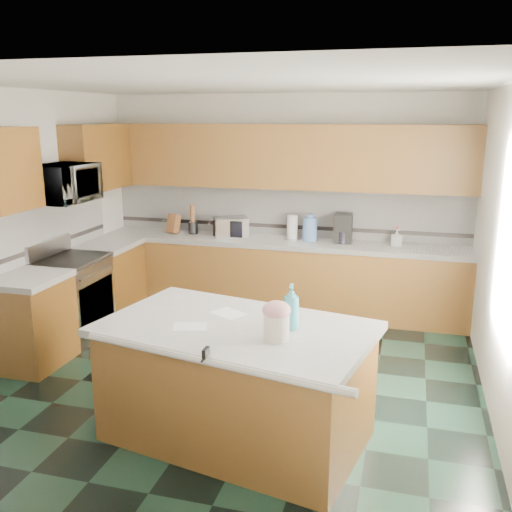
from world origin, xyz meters
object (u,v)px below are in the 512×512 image
(soap_bottle_island, at_px, (291,307))
(island_base, at_px, (236,386))
(toaster_oven, at_px, (231,227))
(treat_jar, at_px, (276,327))
(knife_block, at_px, (173,224))
(coffee_maker, at_px, (343,228))
(island_top, at_px, (236,329))

(soap_bottle_island, bearing_deg, island_base, -174.66)
(island_base, distance_m, toaster_oven, 3.24)
(treat_jar, bearing_deg, knife_block, 115.22)
(knife_block, relative_size, coffee_maker, 0.69)
(island_base, bearing_deg, soap_bottle_island, 18.25)
(island_base, relative_size, toaster_oven, 4.45)
(treat_jar, xyz_separation_m, soap_bottle_island, (0.05, 0.24, 0.07))
(knife_block, bearing_deg, toaster_oven, 16.92)
(soap_bottle_island, height_order, knife_block, soap_bottle_island)
(soap_bottle_island, distance_m, toaster_oven, 3.29)
(island_top, relative_size, knife_block, 8.01)
(soap_bottle_island, relative_size, coffee_maker, 0.93)
(treat_jar, bearing_deg, soap_bottle_island, 68.70)
(soap_bottle_island, bearing_deg, knife_block, 125.06)
(toaster_oven, distance_m, coffee_maker, 1.43)
(island_base, distance_m, coffee_maker, 3.15)
(island_base, distance_m, knife_block, 3.57)
(island_top, bearing_deg, knife_block, 132.16)
(island_top, xyz_separation_m, knife_block, (-1.80, 3.02, 0.15))
(treat_jar, height_order, knife_block, knife_block)
(knife_block, distance_m, coffee_maker, 2.22)
(knife_block, bearing_deg, island_base, -42.24)
(island_base, relative_size, island_top, 0.95)
(island_base, height_order, treat_jar, treat_jar)
(treat_jar, distance_m, soap_bottle_island, 0.26)
(treat_jar, bearing_deg, island_base, 143.06)
(treat_jar, distance_m, knife_block, 3.87)
(toaster_oven, bearing_deg, island_base, -96.43)
(island_base, bearing_deg, coffee_maker, 93.51)
(knife_block, xyz_separation_m, coffee_maker, (2.22, 0.03, 0.06))
(knife_block, bearing_deg, treat_jar, -39.19)
(island_base, bearing_deg, toaster_oven, 119.79)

